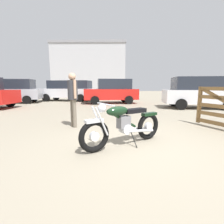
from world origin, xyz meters
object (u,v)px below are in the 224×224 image
object	(u,v)px
silver_sedan_mid	(68,90)
pale_sedan_back	(14,91)
blue_hatchback_right	(198,92)
bystander	(73,94)
red_hatchback_near	(112,91)
vintage_motorcycle	(124,125)

from	to	relation	value
silver_sedan_mid	pale_sedan_back	distance (m)	4.05
blue_hatchback_right	bystander	bearing A→B (deg)	-137.64
bystander	pale_sedan_back	size ratio (longest dim) A/B	0.41
bystander	red_hatchback_near	xyz separation A→B (m)	(1.46, 7.12, -0.10)
bystander	red_hatchback_near	world-z (taller)	red_hatchback_near
vintage_motorcycle	blue_hatchback_right	xyz separation A→B (m)	(4.91, 5.79, 0.47)
pale_sedan_back	silver_sedan_mid	bearing A→B (deg)	-161.35
silver_sedan_mid	blue_hatchback_right	size ratio (longest dim) A/B	1.20
vintage_motorcycle	bystander	distance (m)	2.23
blue_hatchback_right	pale_sedan_back	bearing A→B (deg)	173.39
red_hatchback_near	silver_sedan_mid	world-z (taller)	red_hatchback_near
vintage_motorcycle	pale_sedan_back	xyz separation A→B (m)	(-7.28, 9.21, 0.47)
pale_sedan_back	vintage_motorcycle	bearing A→B (deg)	121.17
red_hatchback_near	silver_sedan_mid	size ratio (longest dim) A/B	0.82
red_hatchback_near	blue_hatchback_right	distance (m)	5.69
red_hatchback_near	blue_hatchback_right	xyz separation A→B (m)	(4.84, -2.99, 0.00)
blue_hatchback_right	silver_sedan_mid	bearing A→B (deg)	157.83
pale_sedan_back	blue_hatchback_right	xyz separation A→B (m)	(12.19, -3.42, 0.00)
bystander	pale_sedan_back	world-z (taller)	pale_sedan_back
vintage_motorcycle	bystander	size ratio (longest dim) A/B	1.11
pale_sedan_back	bystander	bearing A→B (deg)	120.79
vintage_motorcycle	pale_sedan_back	size ratio (longest dim) A/B	0.45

